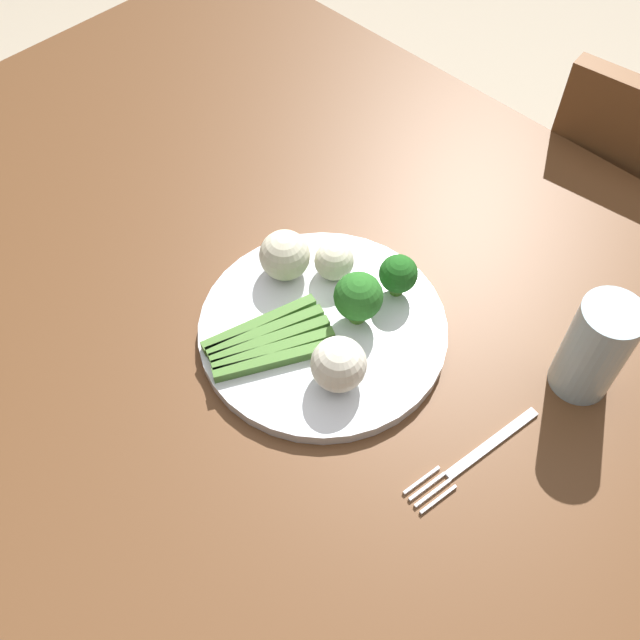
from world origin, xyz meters
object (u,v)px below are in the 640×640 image
(broccoli_back_right, at_px, (398,274))
(fork, at_px, (473,457))
(cauliflower_mid, at_px, (334,261))
(broccoli_front, at_px, (358,297))
(plate, at_px, (320,327))
(cauliflower_back, at_px, (339,364))
(asparagus_bundle, at_px, (269,342))
(dining_table, at_px, (327,377))
(water_glass, at_px, (595,348))
(cauliflower_front_left, at_px, (285,255))

(broccoli_back_right, bearing_deg, fork, 153.24)
(cauliflower_mid, distance_m, fork, 0.26)
(broccoli_front, bearing_deg, plate, 54.16)
(broccoli_front, bearing_deg, cauliflower_back, 119.35)
(plate, height_order, broccoli_front, broccoli_front)
(asparagus_bundle, height_order, broccoli_front, broccoli_front)
(broccoli_back_right, bearing_deg, asparagus_bundle, 72.23)
(dining_table, bearing_deg, water_glass, -149.22)
(asparagus_bundle, bearing_deg, cauliflower_front_left, 59.29)
(asparagus_bundle, relative_size, fork, 0.88)
(broccoli_back_right, bearing_deg, cauliflower_mid, 24.42)
(broccoli_back_right, bearing_deg, broccoli_front, 84.02)
(plate, bearing_deg, fork, 179.48)
(cauliflower_back, height_order, fork, cauliflower_back)
(broccoli_front, distance_m, cauliflower_back, 0.08)
(broccoli_back_right, relative_size, water_glass, 0.43)
(cauliflower_mid, relative_size, cauliflower_back, 0.78)
(water_glass, bearing_deg, broccoli_front, 27.96)
(asparagus_bundle, bearing_deg, cauliflower_back, -52.78)
(cauliflower_mid, distance_m, cauliflower_front_left, 0.06)
(broccoli_back_right, bearing_deg, plate, 71.74)
(broccoli_front, distance_m, cauliflower_front_left, 0.10)
(asparagus_bundle, bearing_deg, plate, 5.70)
(broccoli_front, bearing_deg, fork, 169.54)
(fork, bearing_deg, water_glass, 179.97)
(asparagus_bundle, relative_size, cauliflower_front_left, 2.54)
(dining_table, distance_m, cauliflower_mid, 0.16)
(asparagus_bundle, xyz_separation_m, cauliflower_front_left, (0.06, -0.08, 0.02))
(broccoli_back_right, distance_m, cauliflower_front_left, 0.13)
(plate, xyz_separation_m, cauliflower_mid, (0.04, -0.06, 0.03))
(broccoli_back_right, distance_m, cauliflower_back, 0.13)
(dining_table, xyz_separation_m, asparagus_bundle, (0.02, 0.07, 0.12))
(broccoli_front, xyz_separation_m, water_glass, (-0.21, -0.11, 0.01))
(plate, distance_m, cauliflower_mid, 0.08)
(plate, height_order, water_glass, water_glass)
(cauliflower_mid, height_order, cauliflower_back, cauliflower_back)
(dining_table, relative_size, cauliflower_front_left, 24.24)
(cauliflower_front_left, bearing_deg, water_glass, -158.69)
(cauliflower_front_left, bearing_deg, asparagus_bundle, 126.60)
(asparagus_bundle, relative_size, cauliflower_back, 2.55)
(water_glass, bearing_deg, fork, 81.22)
(asparagus_bundle, xyz_separation_m, fork, (-0.23, -0.06, -0.02))
(water_glass, bearing_deg, asparagus_bundle, 38.78)
(water_glass, bearing_deg, plate, 31.68)
(dining_table, xyz_separation_m, plate, (0.00, 0.01, 0.11))
(cauliflower_front_left, relative_size, water_glass, 0.47)
(broccoli_front, height_order, water_glass, water_glass)
(plate, bearing_deg, broccoli_front, -125.84)
(cauliflower_front_left, bearing_deg, dining_table, 169.33)
(broccoli_front, xyz_separation_m, broccoli_back_right, (-0.01, -0.06, -0.01))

